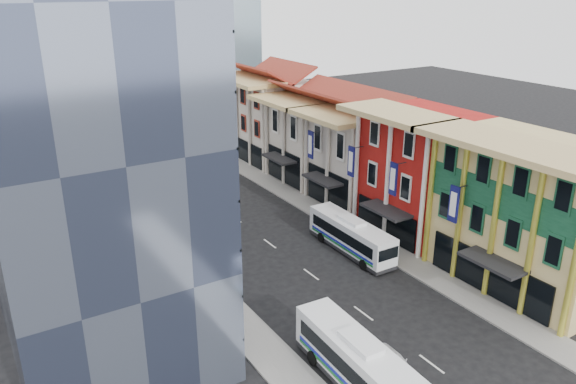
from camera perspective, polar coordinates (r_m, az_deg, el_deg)
ground at (r=38.74m, az=15.48°, el=-17.25°), size 200.00×200.00×0.00m
sidewalk_right at (r=57.67m, az=5.48°, el=-3.23°), size 3.00×90.00×0.15m
sidewalk_left at (r=50.15m, az=-10.36°, el=-7.34°), size 3.00×90.00×0.15m
shophouse_tan at (r=48.40m, az=23.30°, el=-2.10°), size 8.00×14.00×12.00m
shophouse_red at (r=55.49m, az=13.35°, el=1.88°), size 8.00×10.00×12.00m
shophouse_cream_near at (r=62.47m, az=7.18°, el=3.42°), size 8.00×9.00×10.00m
shophouse_cream_mid at (r=69.39m, az=2.53°, el=5.31°), size 8.00×9.00×10.00m
shophouse_cream_far at (r=77.89m, az=-1.84°, el=7.41°), size 8.00×12.00×11.00m
office_tower at (r=40.17m, az=-21.47°, el=7.26°), size 12.00×26.00×30.00m
office_block_far at (r=64.31m, az=-23.78°, el=4.16°), size 10.00×18.00×14.00m
bus_left_near at (r=35.51m, az=7.25°, el=-16.94°), size 3.02×11.06×3.52m
bus_left_far at (r=62.98m, az=-10.51°, el=0.39°), size 6.09×12.11×3.79m
bus_right at (r=51.52m, az=6.43°, el=-4.37°), size 2.55×10.33×3.30m
sedan_left at (r=37.50m, az=10.29°, el=-16.68°), size 1.91×4.66×1.58m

